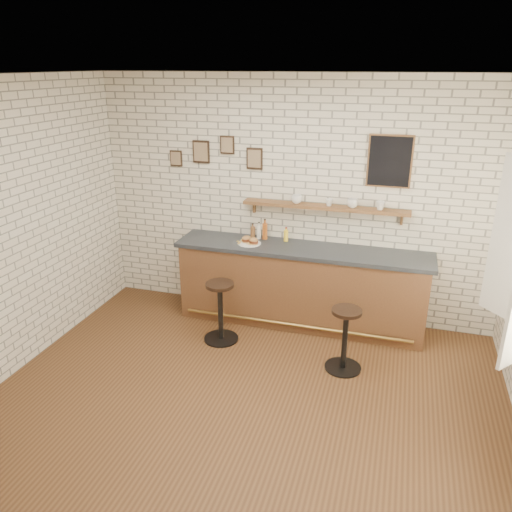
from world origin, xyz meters
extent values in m
plane|color=brown|center=(0.00, 0.00, 0.00)|extent=(5.00, 5.00, 0.00)
cube|color=brown|center=(0.18, 1.70, 0.48)|extent=(3.00, 0.58, 0.96)
cube|color=#2D333A|center=(0.18, 1.70, 0.98)|extent=(3.10, 0.62, 0.05)
cylinder|color=olive|center=(0.18, 1.38, 0.12)|extent=(2.79, 0.04, 0.04)
cylinder|color=white|center=(-0.47, 1.65, 1.02)|extent=(0.28, 0.28, 0.01)
cylinder|color=gold|center=(-0.40, 1.68, 1.02)|extent=(0.05, 0.05, 0.00)
cylinder|color=gold|center=(-0.44, 1.65, 1.02)|extent=(0.05, 0.05, 0.00)
cylinder|color=gold|center=(-0.58, 1.72, 1.02)|extent=(0.06, 0.06, 0.00)
cylinder|color=gold|center=(-0.43, 1.68, 1.02)|extent=(0.06, 0.06, 0.00)
cylinder|color=gold|center=(-0.58, 1.61, 1.02)|extent=(0.06, 0.06, 0.00)
cylinder|color=gold|center=(-0.41, 1.65, 1.02)|extent=(0.04, 0.04, 0.00)
cylinder|color=gold|center=(-0.47, 1.59, 1.02)|extent=(0.05, 0.05, 0.00)
cylinder|color=gold|center=(-0.58, 1.58, 1.02)|extent=(0.04, 0.04, 0.00)
cylinder|color=gold|center=(-0.62, 1.66, 1.02)|extent=(0.05, 0.05, 0.00)
cylinder|color=gold|center=(-0.43, 1.60, 1.02)|extent=(0.06, 0.06, 0.00)
cylinder|color=gold|center=(-0.58, 1.67, 1.02)|extent=(0.04, 0.04, 0.00)
cylinder|color=gold|center=(-0.45, 1.63, 1.02)|extent=(0.05, 0.05, 0.00)
cylinder|color=brown|center=(-0.49, 1.88, 1.08)|extent=(0.06, 0.06, 0.15)
cylinder|color=brown|center=(-0.49, 1.88, 1.18)|extent=(0.02, 0.02, 0.03)
cylinder|color=black|center=(-0.49, 1.88, 1.20)|extent=(0.02, 0.02, 0.01)
cylinder|color=white|center=(-0.41, 1.88, 1.09)|extent=(0.06, 0.06, 0.17)
cylinder|color=white|center=(-0.41, 1.88, 1.20)|extent=(0.02, 0.02, 0.04)
cylinder|color=black|center=(-0.41, 1.88, 1.22)|extent=(0.02, 0.02, 0.01)
cylinder|color=#AF551C|center=(-0.33, 1.88, 1.11)|extent=(0.06, 0.06, 0.20)
cylinder|color=#AF551C|center=(-0.33, 1.88, 1.24)|extent=(0.02, 0.02, 0.05)
cylinder|color=black|center=(-0.33, 1.88, 1.27)|extent=(0.03, 0.03, 0.01)
cylinder|color=yellow|center=(-0.06, 1.88, 1.08)|extent=(0.06, 0.06, 0.14)
cylinder|color=yellow|center=(-0.06, 1.88, 1.16)|extent=(0.03, 0.03, 0.03)
cylinder|color=maroon|center=(-0.06, 1.88, 1.18)|extent=(0.03, 0.03, 0.01)
cylinder|color=black|center=(-0.63, 1.01, 0.01)|extent=(0.41, 0.41, 0.02)
cylinder|color=black|center=(-0.63, 1.01, 0.36)|extent=(0.06, 0.06, 0.67)
cylinder|color=black|center=(-0.63, 1.01, 0.72)|extent=(0.35, 0.35, 0.04)
cylinder|color=black|center=(0.85, 0.81, 0.01)|extent=(0.40, 0.40, 0.02)
cylinder|color=black|center=(0.85, 0.81, 0.35)|extent=(0.06, 0.06, 0.65)
cylinder|color=black|center=(0.85, 0.81, 0.69)|extent=(0.33, 0.33, 0.04)
cube|color=brown|center=(0.40, 1.90, 1.48)|extent=(2.00, 0.18, 0.04)
cube|color=brown|center=(-0.50, 1.97, 1.40)|extent=(0.03, 0.04, 0.16)
cube|color=brown|center=(1.30, 1.97, 1.40)|extent=(0.03, 0.04, 0.16)
imported|color=white|center=(0.06, 1.90, 1.55)|extent=(0.17, 0.17, 0.10)
imported|color=white|center=(0.45, 1.90, 1.54)|extent=(0.12, 0.12, 0.08)
imported|color=white|center=(0.73, 1.90, 1.55)|extent=(0.14, 0.14, 0.11)
imported|color=white|center=(1.05, 1.90, 1.55)|extent=(0.12, 0.12, 0.10)
cube|color=black|center=(-1.20, 1.98, 2.05)|extent=(0.22, 0.02, 0.28)
cube|color=black|center=(-0.85, 1.98, 2.15)|extent=(0.18, 0.02, 0.22)
cube|color=black|center=(-0.50, 1.98, 2.00)|extent=(0.20, 0.02, 0.26)
cube|color=black|center=(-1.55, 1.98, 1.95)|extent=(0.16, 0.02, 0.20)
cube|color=black|center=(1.10, 1.98, 2.05)|extent=(0.46, 0.02, 0.56)
camera|label=1|loc=(1.26, -3.87, 3.09)|focal=35.00mm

